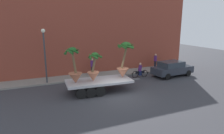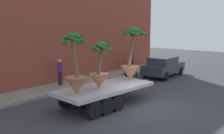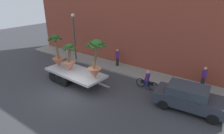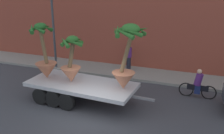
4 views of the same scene
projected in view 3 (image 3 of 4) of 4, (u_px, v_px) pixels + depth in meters
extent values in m
plane|color=#38383D|center=(71.00, 94.00, 13.54)|extent=(60.00, 60.00, 0.00)
cube|color=gray|center=(117.00, 67.00, 18.12)|extent=(24.00, 2.20, 0.15)
cube|color=brown|center=(127.00, 17.00, 17.66)|extent=(24.00, 1.20, 9.39)
cube|color=#B7BABF|center=(75.00, 72.00, 14.97)|extent=(5.34, 2.54, 0.18)
cylinder|color=black|center=(72.00, 69.00, 16.87)|extent=(0.81, 0.27, 0.80)
cylinder|color=black|center=(53.00, 77.00, 15.36)|extent=(0.81, 0.27, 0.80)
cylinder|color=black|center=(78.00, 71.00, 16.45)|extent=(0.81, 0.27, 0.80)
cylinder|color=black|center=(58.00, 79.00, 14.94)|extent=(0.81, 0.27, 0.80)
cylinder|color=black|center=(83.00, 73.00, 16.03)|extent=(0.81, 0.27, 0.80)
cylinder|color=black|center=(64.00, 82.00, 14.52)|extent=(0.81, 0.27, 0.80)
cube|color=slate|center=(104.00, 85.00, 13.23)|extent=(1.00, 0.16, 0.10)
cone|color=#C17251|center=(70.00, 66.00, 15.01)|extent=(0.97, 0.97, 0.73)
cylinder|color=brown|center=(69.00, 54.00, 14.56)|extent=(0.48, 0.19, 1.39)
ellipsoid|color=#2D6B28|center=(69.00, 46.00, 14.26)|extent=(0.56, 0.56, 0.35)
cone|color=#2D6B28|center=(72.00, 47.00, 14.13)|extent=(0.22, 0.65, 0.41)
cone|color=#2D6B28|center=(73.00, 46.00, 14.42)|extent=(0.65, 0.44, 0.36)
cone|color=#2D6B28|center=(70.00, 46.00, 14.59)|extent=(0.67, 0.54, 0.44)
cone|color=#2D6B28|center=(67.00, 46.00, 14.54)|extent=(0.33, 0.78, 0.50)
cone|color=#2D6B28|center=(64.00, 47.00, 14.18)|extent=(0.75, 0.64, 0.46)
cone|color=#2D6B28|center=(69.00, 48.00, 13.95)|extent=(0.70, 0.64, 0.46)
cone|color=#B26647|center=(59.00, 62.00, 15.79)|extent=(1.07, 1.07, 0.78)
cylinder|color=brown|center=(57.00, 48.00, 15.34)|extent=(0.41, 0.18, 1.81)
ellipsoid|color=#235B23|center=(55.00, 37.00, 15.03)|extent=(0.59, 0.59, 0.37)
cone|color=#235B23|center=(59.00, 38.00, 14.90)|extent=(0.32, 0.80, 0.45)
cone|color=#235B23|center=(59.00, 37.00, 15.22)|extent=(0.70, 0.43, 0.36)
cone|color=#235B23|center=(54.00, 37.00, 15.42)|extent=(0.62, 0.82, 0.54)
cone|color=#235B23|center=(50.00, 38.00, 15.05)|extent=(0.65, 0.78, 0.45)
cone|color=#235B23|center=(53.00, 39.00, 14.79)|extent=(0.68, 0.37, 0.44)
cone|color=#C17251|center=(95.00, 73.00, 13.66)|extent=(1.05, 1.05, 0.79)
cylinder|color=brown|center=(96.00, 56.00, 13.07)|extent=(0.64, 0.18, 1.93)
ellipsoid|color=#2D6B28|center=(97.00, 43.00, 12.62)|extent=(0.80, 0.80, 0.50)
cone|color=#2D6B28|center=(103.00, 45.00, 12.41)|extent=(0.27, 1.03, 0.55)
cone|color=#2D6B28|center=(104.00, 43.00, 12.78)|extent=(0.96, 0.82, 0.50)
cone|color=#2D6B28|center=(99.00, 42.00, 13.04)|extent=(0.94, 0.52, 0.35)
cone|color=#2D6B28|center=(95.00, 42.00, 13.04)|extent=(0.71, 0.87, 0.41)
cone|color=#2D6B28|center=(90.00, 43.00, 12.79)|extent=(0.53, 1.10, 0.46)
cone|color=#2D6B28|center=(90.00, 45.00, 12.35)|extent=(1.10, 0.54, 0.48)
cone|color=#2D6B28|center=(96.00, 45.00, 12.28)|extent=(0.81, 0.60, 0.44)
torus|color=black|center=(153.00, 87.00, 13.88)|extent=(0.74, 0.07, 0.74)
torus|color=black|center=(140.00, 83.00, 14.49)|extent=(0.74, 0.07, 0.74)
cube|color=black|center=(147.00, 83.00, 14.12)|extent=(1.04, 0.08, 0.28)
cylinder|color=#51236B|center=(147.00, 77.00, 13.95)|extent=(0.45, 0.35, 0.65)
sphere|color=tan|center=(148.00, 72.00, 13.79)|extent=(0.24, 0.24, 0.24)
cube|color=navy|center=(147.00, 83.00, 14.15)|extent=(0.28, 0.24, 0.44)
cube|color=#2D333D|center=(190.00, 100.00, 11.58)|extent=(4.47, 2.14, 0.70)
cube|color=#2D3842|center=(188.00, 90.00, 11.44)|extent=(2.51, 1.81, 0.56)
cylinder|color=black|center=(215.00, 105.00, 11.72)|extent=(0.65, 0.25, 0.64)
cylinder|color=black|center=(213.00, 119.00, 10.36)|extent=(0.65, 0.25, 0.64)
cylinder|color=black|center=(170.00, 93.00, 13.06)|extent=(0.65, 0.25, 0.64)
cylinder|color=black|center=(163.00, 105.00, 11.70)|extent=(0.65, 0.25, 0.64)
cylinder|color=black|center=(203.00, 83.00, 14.00)|extent=(0.28, 0.28, 0.85)
cylinder|color=#51236B|center=(204.00, 74.00, 13.72)|extent=(0.36, 0.36, 0.62)
sphere|color=tan|center=(206.00, 68.00, 13.56)|extent=(0.24, 0.24, 0.24)
cylinder|color=black|center=(117.00, 61.00, 18.22)|extent=(0.28, 0.28, 0.85)
cylinder|color=#51236B|center=(117.00, 54.00, 17.94)|extent=(0.36, 0.36, 0.62)
sphere|color=tan|center=(117.00, 50.00, 17.78)|extent=(0.24, 0.24, 0.24)
cylinder|color=#383D42|center=(75.00, 39.00, 19.20)|extent=(0.14, 0.14, 4.50)
sphere|color=#EAEACC|center=(73.00, 15.00, 18.29)|extent=(0.36, 0.36, 0.36)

